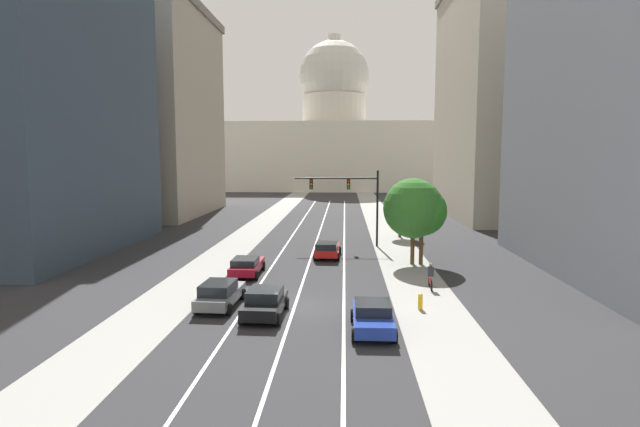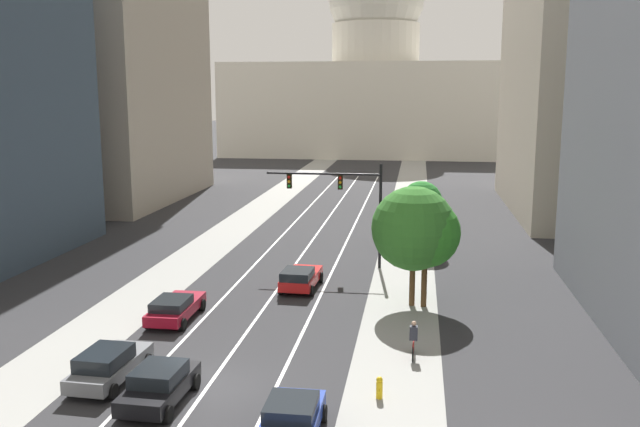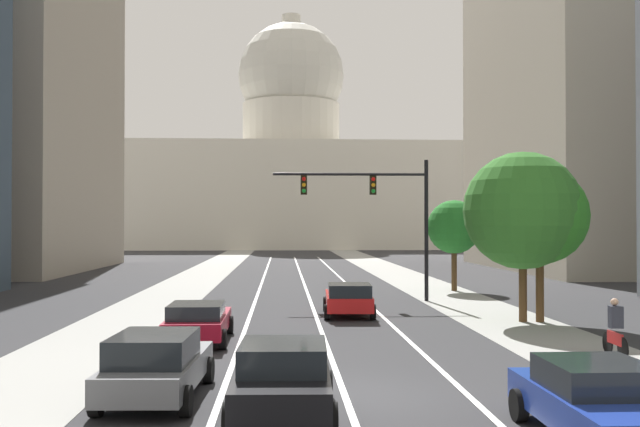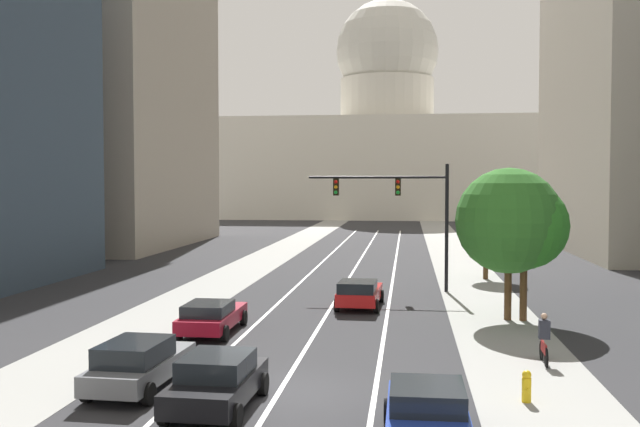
{
  "view_description": "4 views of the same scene",
  "coord_description": "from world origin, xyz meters",
  "px_view_note": "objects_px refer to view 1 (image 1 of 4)",
  "views": [
    {
      "loc": [
        2.79,
        -27.85,
        8.43
      ],
      "look_at": [
        0.42,
        21.39,
        2.95
      ],
      "focal_mm": 28.72,
      "sensor_mm": 36.0,
      "label": 1
    },
    {
      "loc": [
        8.3,
        -25.32,
        11.98
      ],
      "look_at": [
        1.74,
        20.24,
        3.66
      ],
      "focal_mm": 38.39,
      "sensor_mm": 36.0,
      "label": 2
    },
    {
      "loc": [
        -1.4,
        -16.35,
        3.87
      ],
      "look_at": [
        0.42,
        19.04,
        4.42
      ],
      "focal_mm": 40.77,
      "sensor_mm": 36.0,
      "label": 3
    },
    {
      "loc": [
        3.71,
        -20.19,
        6.15
      ],
      "look_at": [
        -2.08,
        26.71,
        4.06
      ],
      "focal_mm": 40.03,
      "sensor_mm": 36.0,
      "label": 4
    }
  ],
  "objects_px": {
    "car_black": "(265,302)",
    "car_gray": "(220,294)",
    "fire_hydrant": "(420,301)",
    "street_tree_near_right": "(413,208)",
    "car_red": "(327,249)",
    "street_tree_far_right": "(400,202)",
    "capitol_building": "(334,138)",
    "cyclist": "(431,276)",
    "car_crimson": "(247,265)",
    "car_blue": "(373,316)",
    "traffic_signal_mast": "(352,194)",
    "street_tree_mid_right": "(422,211)"
  },
  "relations": [
    {
      "from": "car_gray",
      "to": "street_tree_mid_right",
      "type": "relative_size",
      "value": 0.76
    },
    {
      "from": "street_tree_far_right",
      "to": "street_tree_near_right",
      "type": "bearing_deg",
      "value": -91.99
    },
    {
      "from": "car_crimson",
      "to": "fire_hydrant",
      "type": "relative_size",
      "value": 5.21
    },
    {
      "from": "car_red",
      "to": "car_black",
      "type": "xyz_separation_m",
      "value": [
        -2.77,
        -15.96,
        0.03
      ]
    },
    {
      "from": "capitol_building",
      "to": "car_black",
      "type": "height_order",
      "value": "capitol_building"
    },
    {
      "from": "cyclist",
      "to": "street_tree_near_right",
      "type": "relative_size",
      "value": 0.25
    },
    {
      "from": "fire_hydrant",
      "to": "street_tree_far_right",
      "type": "height_order",
      "value": "street_tree_far_right"
    },
    {
      "from": "capitol_building",
      "to": "car_blue",
      "type": "relative_size",
      "value": 12.43
    },
    {
      "from": "fire_hydrant",
      "to": "street_tree_near_right",
      "type": "relative_size",
      "value": 0.13
    },
    {
      "from": "car_crimson",
      "to": "street_tree_near_right",
      "type": "distance_m",
      "value": 13.59
    },
    {
      "from": "capitol_building",
      "to": "car_blue",
      "type": "height_order",
      "value": "capitol_building"
    },
    {
      "from": "fire_hydrant",
      "to": "cyclist",
      "type": "distance_m",
      "value": 4.62
    },
    {
      "from": "cyclist",
      "to": "street_tree_mid_right",
      "type": "xyz_separation_m",
      "value": [
        0.51,
        7.62,
        3.37
      ]
    },
    {
      "from": "car_crimson",
      "to": "street_tree_far_right",
      "type": "distance_m",
      "value": 22.21
    },
    {
      "from": "car_crimson",
      "to": "fire_hydrant",
      "type": "xyz_separation_m",
      "value": [
        11.19,
        -7.77,
        -0.24
      ]
    },
    {
      "from": "traffic_signal_mast",
      "to": "cyclist",
      "type": "xyz_separation_m",
      "value": [
        4.82,
        -15.66,
        -4.15
      ]
    },
    {
      "from": "car_black",
      "to": "fire_hydrant",
      "type": "distance_m",
      "value": 8.57
    },
    {
      "from": "car_gray",
      "to": "cyclist",
      "type": "xyz_separation_m",
      "value": [
        12.48,
        4.5,
        0.07
      ]
    },
    {
      "from": "traffic_signal_mast",
      "to": "cyclist",
      "type": "distance_m",
      "value": 16.9
    },
    {
      "from": "fire_hydrant",
      "to": "car_red",
      "type": "bearing_deg",
      "value": 111.47
    },
    {
      "from": "car_blue",
      "to": "street_tree_far_right",
      "type": "xyz_separation_m",
      "value": [
        4.44,
        29.35,
        2.98
      ]
    },
    {
      "from": "car_gray",
      "to": "car_blue",
      "type": "xyz_separation_m",
      "value": [
        8.36,
        -3.6,
        -0.04
      ]
    },
    {
      "from": "traffic_signal_mast",
      "to": "street_tree_far_right",
      "type": "height_order",
      "value": "traffic_signal_mast"
    },
    {
      "from": "fire_hydrant",
      "to": "traffic_signal_mast",
      "type": "bearing_deg",
      "value": 99.99
    },
    {
      "from": "car_crimson",
      "to": "street_tree_far_right",
      "type": "relative_size",
      "value": 0.89
    },
    {
      "from": "car_black",
      "to": "car_gray",
      "type": "bearing_deg",
      "value": 63.04
    },
    {
      "from": "car_blue",
      "to": "traffic_signal_mast",
      "type": "height_order",
      "value": "traffic_signal_mast"
    },
    {
      "from": "car_gray",
      "to": "cyclist",
      "type": "height_order",
      "value": "cyclist"
    },
    {
      "from": "car_black",
      "to": "cyclist",
      "type": "relative_size",
      "value": 2.5
    },
    {
      "from": "cyclist",
      "to": "traffic_signal_mast",
      "type": "bearing_deg",
      "value": 18.85
    },
    {
      "from": "car_crimson",
      "to": "car_black",
      "type": "bearing_deg",
      "value": -163.72
    },
    {
      "from": "car_red",
      "to": "fire_hydrant",
      "type": "relative_size",
      "value": 4.93
    },
    {
      "from": "car_red",
      "to": "car_gray",
      "type": "bearing_deg",
      "value": 161.31
    },
    {
      "from": "car_blue",
      "to": "cyclist",
      "type": "relative_size",
      "value": 2.55
    },
    {
      "from": "car_blue",
      "to": "street_tree_far_right",
      "type": "bearing_deg",
      "value": -8.8
    },
    {
      "from": "car_gray",
      "to": "car_black",
      "type": "relative_size",
      "value": 1.09
    },
    {
      "from": "street_tree_far_right",
      "to": "street_tree_near_right",
      "type": "relative_size",
      "value": 0.78
    },
    {
      "from": "street_tree_far_right",
      "to": "street_tree_mid_right",
      "type": "height_order",
      "value": "street_tree_mid_right"
    },
    {
      "from": "street_tree_far_right",
      "to": "street_tree_mid_right",
      "type": "relative_size",
      "value": 0.86
    },
    {
      "from": "car_gray",
      "to": "car_black",
      "type": "bearing_deg",
      "value": -116.31
    },
    {
      "from": "car_red",
      "to": "fire_hydrant",
      "type": "xyz_separation_m",
      "value": [
        5.64,
        -14.33,
        -0.29
      ]
    },
    {
      "from": "car_crimson",
      "to": "traffic_signal_mast",
      "type": "relative_size",
      "value": 0.6
    },
    {
      "from": "car_red",
      "to": "fire_hydrant",
      "type": "distance_m",
      "value": 15.4
    },
    {
      "from": "car_red",
      "to": "street_tree_far_right",
      "type": "height_order",
      "value": "street_tree_far_right"
    },
    {
      "from": "car_red",
      "to": "fire_hydrant",
      "type": "height_order",
      "value": "car_red"
    },
    {
      "from": "capitol_building",
      "to": "fire_hydrant",
      "type": "distance_m",
      "value": 105.26
    },
    {
      "from": "car_black",
      "to": "cyclist",
      "type": "bearing_deg",
      "value": -56.15
    },
    {
      "from": "capitol_building",
      "to": "fire_hydrant",
      "type": "xyz_separation_m",
      "value": [
        7.02,
        -104.26,
        -12.62
      ]
    },
    {
      "from": "car_red",
      "to": "street_tree_near_right",
      "type": "xyz_separation_m",
      "value": [
        6.77,
        -2.21,
        3.68
      ]
    },
    {
      "from": "capitol_building",
      "to": "cyclist",
      "type": "bearing_deg",
      "value": -85.25
    }
  ]
}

